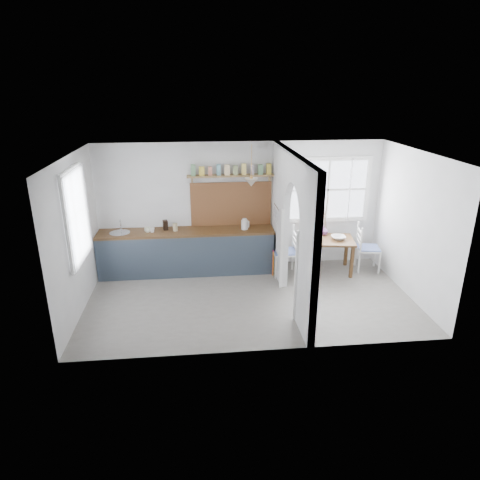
{
  "coord_description": "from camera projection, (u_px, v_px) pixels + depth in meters",
  "views": [
    {
      "loc": [
        -0.89,
        -6.84,
        3.65
      ],
      "look_at": [
        -0.16,
        0.22,
        1.06
      ],
      "focal_mm": 32.0,
      "sensor_mm": 36.0,
      "label": 1
    }
  ],
  "objects": [
    {
      "name": "sink",
      "position": [
        120.0,
        233.0,
        8.4
      ],
      "size": [
        0.4,
        0.4,
        0.02
      ],
      "primitive_type": "cylinder",
      "color": "silver",
      "rests_on": "counter"
    },
    {
      "name": "knife_block",
      "position": [
        165.0,
        225.0,
        8.55
      ],
      "size": [
        0.11,
        0.14,
        0.19
      ],
      "primitive_type": "cube",
      "rotation": [
        0.0,
        0.0,
        0.23
      ],
      "color": "black",
      "rests_on": "counter"
    },
    {
      "name": "vase",
      "position": [
        324.0,
        231.0,
        8.85
      ],
      "size": [
        0.21,
        0.21,
        0.19
      ],
      "primitive_type": "imported",
      "rotation": [
        0.0,
        0.0,
        0.19
      ],
      "color": "#784582",
      "rests_on": "dining_table"
    },
    {
      "name": "partition",
      "position": [
        291.0,
        220.0,
        7.35
      ],
      "size": [
        0.12,
        3.2,
        2.6
      ],
      "color": "white",
      "rests_on": "floor"
    },
    {
      "name": "chair_right",
      "position": [
        368.0,
        248.0,
        8.78
      ],
      "size": [
        0.52,
        0.52,
        0.98
      ],
      "primitive_type": null,
      "rotation": [
        0.0,
        0.0,
        1.39
      ],
      "color": "white",
      "rests_on": "floor"
    },
    {
      "name": "kettle",
      "position": [
        245.0,
        224.0,
        8.57
      ],
      "size": [
        0.22,
        0.2,
        0.22
      ],
      "primitive_type": null,
      "rotation": [
        0.0,
        0.0,
        -0.37
      ],
      "color": "silver",
      "rests_on": "counter"
    },
    {
      "name": "counter",
      "position": [
        187.0,
        251.0,
        8.7
      ],
      "size": [
        3.5,
        0.6,
        0.9
      ],
      "color": "brown",
      "rests_on": "floor"
    },
    {
      "name": "dining_table",
      "position": [
        324.0,
        255.0,
        8.77
      ],
      "size": [
        1.23,
        0.92,
        0.7
      ],
      "primitive_type": null,
      "rotation": [
        0.0,
        0.0,
        -0.16
      ],
      "color": "brown",
      "rests_on": "floor"
    },
    {
      "name": "mug_a",
      "position": [
        152.0,
        230.0,
        8.41
      ],
      "size": [
        0.11,
        0.11,
        0.09
      ],
      "primitive_type": "imported",
      "rotation": [
        0.0,
        0.0,
        0.09
      ],
      "color": "white",
      "rests_on": "counter"
    },
    {
      "name": "kitchen_window",
      "position": [
        75.0,
        216.0,
        6.88
      ],
      "size": [
        0.1,
        1.16,
        1.5
      ],
      "primitive_type": null,
      "color": "white",
      "rests_on": "walls"
    },
    {
      "name": "towel_magenta",
      "position": [
        273.0,
        262.0,
        8.59
      ],
      "size": [
        0.02,
        0.03,
        0.53
      ],
      "primitive_type": "cube",
      "color": "#CE297C",
      "rests_on": "counter"
    },
    {
      "name": "floor",
      "position": [
        250.0,
        299.0,
        7.73
      ],
      "size": [
        5.8,
        3.2,
        0.01
      ],
      "primitive_type": "cube",
      "color": "gray",
      "rests_on": "ground"
    },
    {
      "name": "pendant_lamp",
      "position": [
        251.0,
        182.0,
        8.17
      ],
      "size": [
        0.26,
        0.26,
        0.16
      ],
      "primitive_type": "cone",
      "color": "white",
      "rests_on": "ceiling"
    },
    {
      "name": "plate",
      "position": [
        306.0,
        239.0,
        8.61
      ],
      "size": [
        0.21,
        0.21,
        0.02
      ],
      "primitive_type": "cylinder",
      "rotation": [
        0.0,
        0.0,
        0.18
      ],
      "color": "black",
      "rests_on": "dining_table"
    },
    {
      "name": "nook_window",
      "position": [
        328.0,
        190.0,
        8.81
      ],
      "size": [
        1.76,
        0.1,
        1.3
      ],
      "primitive_type": null,
      "color": "white",
      "rests_on": "walls"
    },
    {
      "name": "utensil_rail",
      "position": [
        277.0,
        207.0,
        8.13
      ],
      "size": [
        0.02,
        0.5,
        0.02
      ],
      "primitive_type": "cylinder",
      "rotation": [
        1.57,
        0.0,
        0.0
      ],
      "color": "silver",
      "rests_on": "partition"
    },
    {
      "name": "walls",
      "position": [
        251.0,
        231.0,
        7.28
      ],
      "size": [
        5.81,
        3.21,
        2.6
      ],
      "color": "white",
      "rests_on": "floor"
    },
    {
      "name": "towel_orange",
      "position": [
        273.0,
        264.0,
        8.58
      ],
      "size": [
        0.02,
        0.03,
        0.53
      ],
      "primitive_type": "cube",
      "color": "orange",
      "rests_on": "counter"
    },
    {
      "name": "backsplash",
      "position": [
        231.0,
        204.0,
        8.72
      ],
      "size": [
        1.65,
        0.03,
        0.9
      ],
      "primitive_type": "cube",
      "color": "brown",
      "rests_on": "walls"
    },
    {
      "name": "bowl",
      "position": [
        338.0,
        238.0,
        8.62
      ],
      "size": [
        0.29,
        0.29,
        0.07
      ],
      "primitive_type": "imported",
      "rotation": [
        0.0,
        0.0,
        -0.03
      ],
      "color": "silver",
      "rests_on": "dining_table"
    },
    {
      "name": "table_cup",
      "position": [
        321.0,
        239.0,
        8.53
      ],
      "size": [
        0.1,
        0.1,
        0.09
      ],
      "primitive_type": "imported",
      "rotation": [
        0.0,
        0.0,
        -0.06
      ],
      "color": "#69A060",
      "rests_on": "dining_table"
    },
    {
      "name": "shelf",
      "position": [
        231.0,
        173.0,
        8.41
      ],
      "size": [
        1.75,
        0.2,
        0.21
      ],
      "color": "tan",
      "rests_on": "walls"
    },
    {
      "name": "mug_b",
      "position": [
        148.0,
        230.0,
        8.41
      ],
      "size": [
        0.14,
        0.14,
        0.1
      ],
      "primitive_type": "imported",
      "rotation": [
        0.0,
        0.0,
        0.1
      ],
      "color": "silver",
      "rests_on": "counter"
    },
    {
      "name": "ceiling",
      "position": [
        252.0,
        154.0,
        6.83
      ],
      "size": [
        5.8,
        3.2,
        0.01
      ],
      "primitive_type": "cube",
      "color": "white",
      "rests_on": "walls"
    },
    {
      "name": "jar",
      "position": [
        175.0,
        227.0,
        8.48
      ],
      "size": [
        0.12,
        0.12,
        0.15
      ],
      "primitive_type": "cylinder",
      "rotation": [
        0.0,
        0.0,
        0.25
      ],
      "color": "tan",
      "rests_on": "counter"
    },
    {
      "name": "chair_left",
      "position": [
        285.0,
        251.0,
        8.57
      ],
      "size": [
        0.47,
        0.47,
        0.99
      ],
      "primitive_type": null,
      "rotation": [
        0.0,
        0.0,
        -1.61
      ],
      "color": "white",
      "rests_on": "floor"
    }
  ]
}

